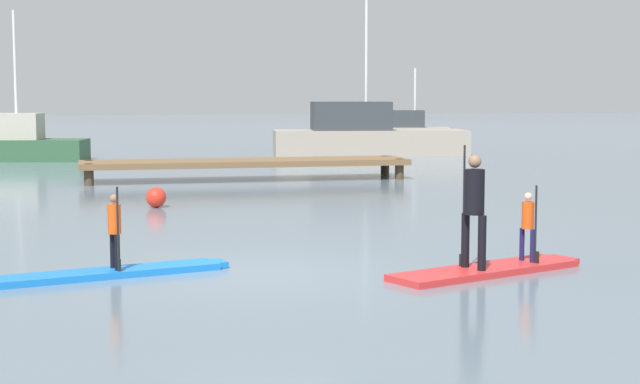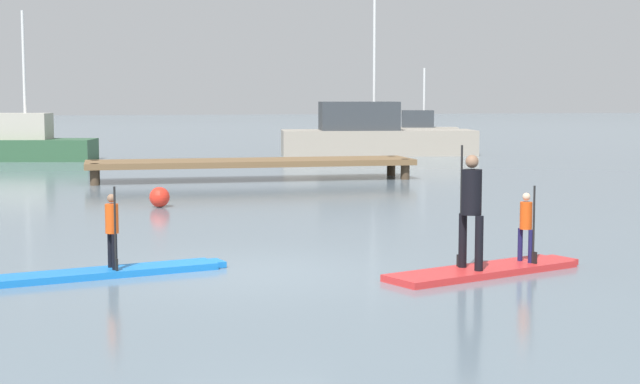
# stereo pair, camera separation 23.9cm
# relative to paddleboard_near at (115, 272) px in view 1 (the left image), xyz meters

# --- Properties ---
(ground_plane) EXTENTS (240.00, 240.00, 0.00)m
(ground_plane) POSITION_rel_paddleboard_near_xyz_m (2.14, -0.18, -0.05)
(ground_plane) COLOR slate
(paddleboard_near) EXTENTS (3.44, 1.43, 0.10)m
(paddleboard_near) POSITION_rel_paddleboard_near_xyz_m (0.00, 0.00, 0.00)
(paddleboard_near) COLOR blue
(paddleboard_near) RESTS_ON ground
(paddler_child_solo) EXTENTS (0.24, 0.38, 1.23)m
(paddler_child_solo) POSITION_rel_paddleboard_near_xyz_m (0.01, -0.01, 0.67)
(paddler_child_solo) COLOR black
(paddler_child_solo) RESTS_ON paddleboard_near
(paddleboard_far) EXTENTS (3.39, 1.90, 0.10)m
(paddleboard_far) POSITION_rel_paddleboard_near_xyz_m (5.43, -1.06, 0.00)
(paddleboard_far) COLOR red
(paddleboard_far) RESTS_ON ground
(paddler_adult) EXTENTS (0.38, 0.50, 1.81)m
(paddler_adult) POSITION_rel_paddleboard_near_xyz_m (5.13, -1.17, 1.02)
(paddler_adult) COLOR black
(paddler_adult) RESTS_ON paddleboard_far
(paddler_child_front) EXTENTS (0.24, 0.36, 1.18)m
(paddler_child_front) POSITION_rel_paddleboard_near_xyz_m (6.19, -0.77, 0.65)
(paddler_child_front) COLOR #19194C
(paddler_child_front) RESTS_ON paddleboard_far
(fishing_boat_white_large) EXTENTS (8.79, 3.81, 7.46)m
(fishing_boat_white_large) POSITION_rel_paddleboard_near_xyz_m (11.56, 27.31, 0.83)
(fishing_boat_white_large) COLOR #9E9384
(fishing_boat_white_large) RESTS_ON ground
(motor_boat_small_navy) EXTENTS (5.94, 3.21, 4.13)m
(motor_boat_small_navy) POSITION_rel_paddleboard_near_xyz_m (16.23, 36.89, 0.57)
(motor_boat_small_navy) COLOR #9E9384
(motor_boat_small_navy) RESTS_ON ground
(floating_dock) EXTENTS (10.15, 2.15, 0.64)m
(floating_dock) POSITION_rel_paddleboard_near_xyz_m (4.40, 15.67, 0.49)
(floating_dock) COLOR brown
(floating_dock) RESTS_ON ground
(mooring_buoy_mid) EXTENTS (0.48, 0.48, 0.48)m
(mooring_buoy_mid) POSITION_rel_paddleboard_near_xyz_m (1.17, 8.75, 0.19)
(mooring_buoy_mid) COLOR red
(mooring_buoy_mid) RESTS_ON ground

